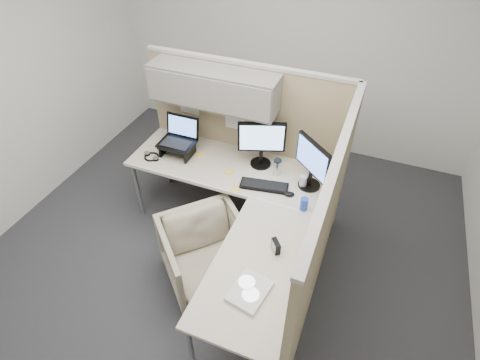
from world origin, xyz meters
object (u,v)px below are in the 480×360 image
at_px(office_chair, 206,251).
at_px(keyboard, 264,186).
at_px(desk, 237,203).
at_px(monitor_left, 262,141).

distance_m(office_chair, keyboard, 0.77).
xyz_separation_m(desk, office_chair, (-0.16, -0.35, -0.33)).
height_order(office_chair, monitor_left, monitor_left).
relative_size(office_chair, keyboard, 1.66).
relative_size(desk, monitor_left, 4.29).
bearing_deg(monitor_left, office_chair, -120.90).
bearing_deg(desk, monitor_left, 87.82).
bearing_deg(office_chair, desk, 19.99).
height_order(monitor_left, keyboard, monitor_left).
bearing_deg(desk, office_chair, -114.18).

